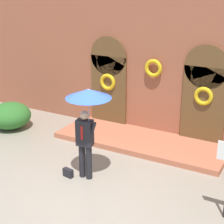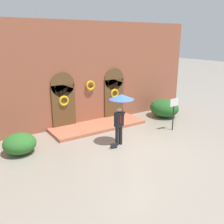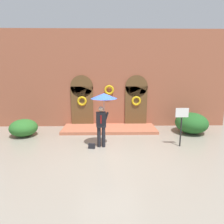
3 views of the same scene
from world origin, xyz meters
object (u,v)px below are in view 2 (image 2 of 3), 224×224
(shrub_right, at_px, (164,108))
(handbag, at_px, (114,146))
(sign_post, at_px, (174,109))
(shrub_left, at_px, (20,144))
(person_with_umbrella, at_px, (121,104))

(shrub_right, bearing_deg, handbag, -157.30)
(handbag, xyz_separation_m, sign_post, (3.89, 0.20, 1.05))
(shrub_left, bearing_deg, shrub_right, 2.48)
(handbag, xyz_separation_m, shrub_right, (5.18, 2.17, 0.44))
(handbag, height_order, shrub_right, shrub_right)
(sign_post, bearing_deg, shrub_right, 56.65)
(shrub_left, bearing_deg, sign_post, -11.91)
(shrub_right, bearing_deg, person_with_umbrella, -157.18)
(person_with_umbrella, xyz_separation_m, handbag, (-0.51, -0.20, -1.80))
(person_with_umbrella, bearing_deg, shrub_left, 158.95)
(person_with_umbrella, distance_m, shrub_left, 4.66)
(person_with_umbrella, distance_m, handbag, 1.88)
(person_with_umbrella, relative_size, handbag, 8.44)
(shrub_left, xyz_separation_m, shrub_right, (8.80, 0.38, 0.11))
(handbag, bearing_deg, person_with_umbrella, 31.79)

